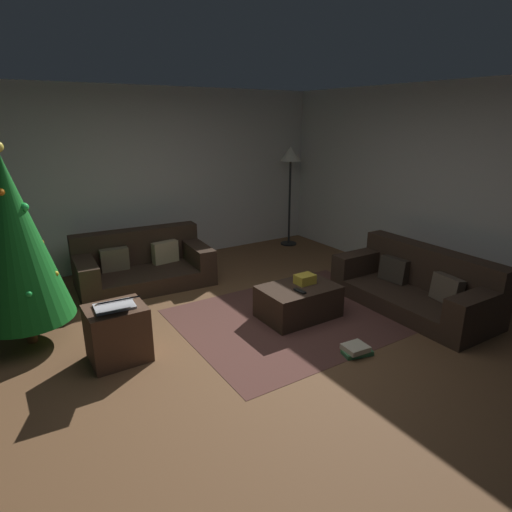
% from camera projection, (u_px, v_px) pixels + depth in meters
% --- Properties ---
extents(ground_plane, '(6.40, 6.40, 0.00)m').
position_uv_depth(ground_plane, '(243.00, 348.00, 4.20)').
color(ground_plane, brown).
extents(rear_partition, '(6.40, 0.12, 2.60)m').
position_uv_depth(rear_partition, '(133.00, 179.00, 6.31)').
color(rear_partition, beige).
rests_on(rear_partition, ground_plane).
extents(corner_partition, '(0.12, 6.40, 2.60)m').
position_uv_depth(corner_partition, '(455.00, 189.00, 5.40)').
color(corner_partition, beige).
rests_on(corner_partition, ground_plane).
extents(couch_left, '(1.78, 1.07, 0.70)m').
position_uv_depth(couch_left, '(142.00, 265.00, 5.80)').
color(couch_left, '#332319').
rests_on(couch_left, ground_plane).
extents(couch_right, '(0.89, 1.89, 0.70)m').
position_uv_depth(couch_right, '(418.00, 286.00, 5.06)').
color(couch_right, '#332319').
rests_on(couch_right, ground_plane).
extents(ottoman, '(0.86, 0.58, 0.37)m').
position_uv_depth(ottoman, '(298.00, 301.00, 4.82)').
color(ottoman, '#332319').
rests_on(ottoman, ground_plane).
extents(gift_box, '(0.22, 0.17, 0.11)m').
position_uv_depth(gift_box, '(305.00, 279.00, 4.83)').
color(gift_box, gold).
rests_on(gift_box, ottoman).
extents(tv_remote, '(0.06, 0.16, 0.02)m').
position_uv_depth(tv_remote, '(300.00, 291.00, 4.61)').
color(tv_remote, black).
rests_on(tv_remote, ottoman).
extents(christmas_tree, '(0.90, 0.90, 1.97)m').
position_uv_depth(christmas_tree, '(14.00, 240.00, 4.00)').
color(christmas_tree, brown).
rests_on(christmas_tree, ground_plane).
extents(side_table, '(0.52, 0.44, 0.53)m').
position_uv_depth(side_table, '(118.00, 333.00, 3.94)').
color(side_table, '#4C3323').
rests_on(side_table, ground_plane).
extents(laptop, '(0.38, 0.43, 0.19)m').
position_uv_depth(laptop, '(116.00, 304.00, 3.79)').
color(laptop, silver).
rests_on(laptop, side_table).
extents(book_stack, '(0.31, 0.22, 0.10)m').
position_uv_depth(book_stack, '(356.00, 350.00, 4.07)').
color(book_stack, '#387A47').
rests_on(book_stack, ground_plane).
extents(corner_lamp, '(0.36, 0.36, 1.71)m').
position_uv_depth(corner_lamp, '(291.00, 161.00, 7.20)').
color(corner_lamp, black).
rests_on(corner_lamp, ground_plane).
extents(area_rug, '(2.60, 2.00, 0.01)m').
position_uv_depth(area_rug, '(298.00, 316.00, 4.88)').
color(area_rug, brown).
rests_on(area_rug, ground_plane).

